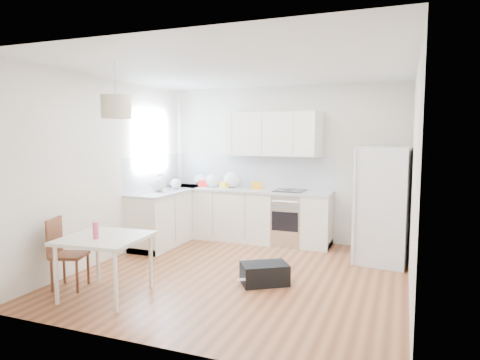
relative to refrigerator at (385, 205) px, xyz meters
The scene contains 29 objects.
floor 2.36m from the refrigerator, 142.80° to the right, with size 4.20×4.20×0.00m, color brown.
ceiling 2.88m from the refrigerator, 142.80° to the right, with size 4.20×4.20×0.00m, color white.
wall_back 1.98m from the refrigerator, 156.29° to the left, with size 4.20×4.20×0.00m, color white.
wall_left 4.11m from the refrigerator, 160.95° to the right, with size 4.20×4.20×0.00m, color white.
wall_right 1.47m from the refrigerator, 75.36° to the right, with size 4.20×4.20×0.00m, color white.
window_glassblock 3.95m from the refrigerator, behind, with size 0.02×1.00×1.00m, color #BFE0F9.
cabinets_back 2.43m from the refrigerator, 168.71° to the left, with size 3.00×0.60×0.88m, color white.
cabinets_left 3.58m from the refrigerator, behind, with size 0.60×1.80×0.88m, color white.
counter_back 2.40m from the refrigerator, 168.71° to the left, with size 3.02×0.64×0.04m, color #B3B6B8.
counter_left 3.56m from the refrigerator, behind, with size 0.64×1.82×0.04m, color #B3B6B8.
backsplash_back 2.50m from the refrigerator, 162.02° to the left, with size 3.00×0.01×0.58m, color silver.
backsplash_left 3.87m from the refrigerator, behind, with size 0.01×1.80×0.58m, color silver.
upper_cabinets 2.25m from the refrigerator, 162.23° to the left, with size 1.70×0.32×0.75m, color white.
range_oven 1.67m from the refrigerator, 163.17° to the left, with size 0.50×0.61×0.88m, color silver, non-canonical shape.
sink 3.56m from the refrigerator, behind, with size 0.50×0.80×0.16m, color silver, non-canonical shape.
refrigerator is the anchor object (origin of this frame).
dining_table 3.92m from the refrigerator, 138.49° to the right, with size 0.95×0.95×0.70m.
dining_chair 4.35m from the refrigerator, 143.95° to the right, with size 0.36×0.36×0.86m, color #462415, non-canonical shape.
drink_bottle 4.01m from the refrigerator, 137.31° to the right, with size 0.07×0.07×0.23m, color #E43F69.
gym_bag 2.17m from the refrigerator, 130.85° to the right, with size 0.57×0.37×0.26m, color black.
pendant_lamp 3.97m from the refrigerator, 139.78° to the right, with size 0.34×0.34×0.26m, color beige.
grocery_bag_a 3.34m from the refrigerator, behind, with size 0.24×0.20×0.22m, color silver.
grocery_bag_b 3.02m from the refrigerator, behind, with size 0.26×0.22×0.24m, color silver.
grocery_bag_c 2.69m from the refrigerator, 168.60° to the left, with size 0.32×0.27×0.29m, color silver.
grocery_bag_d 3.51m from the refrigerator, behind, with size 0.19×0.16×0.17m, color silver.
grocery_bag_e 3.63m from the refrigerator, behind, with size 0.26×0.22×0.24m, color silver.
snack_orange 2.22m from the refrigerator, 166.68° to the left, with size 0.18×0.11×0.12m, color orange.
snack_yellow 2.78m from the refrigerator, behind, with size 0.16×0.10×0.11m, color yellow.
snack_red 3.23m from the refrigerator, behind, with size 0.17×0.11×0.12m, color red.
Camera 1 is at (2.00, -5.18, 1.86)m, focal length 32.00 mm.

